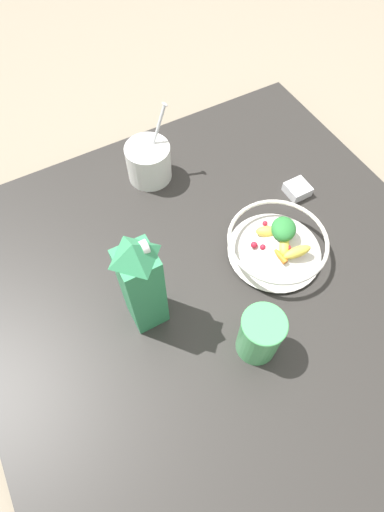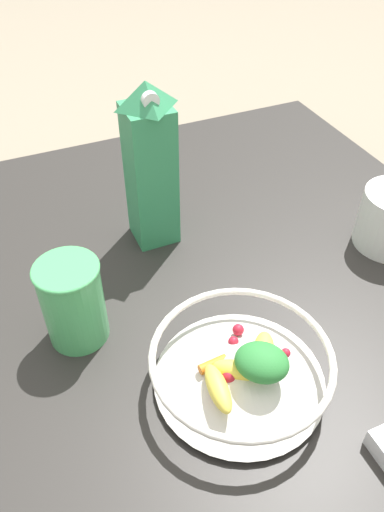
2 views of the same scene
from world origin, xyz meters
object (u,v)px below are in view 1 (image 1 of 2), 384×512
(milk_carton, at_px, (142,284))
(spice_jar, at_px, (297,190))
(drinking_cup, at_px, (260,335))
(yogurt_tub, at_px, (148,161))
(fruit_bowl, at_px, (277,244))

(milk_carton, bearing_deg, spice_jar, -76.10)
(milk_carton, distance_m, spice_jar, 0.55)
(milk_carton, height_order, spice_jar, milk_carton)
(drinking_cup, bearing_deg, yogurt_tub, -1.36)
(fruit_bowl, distance_m, spice_jar, 0.21)
(yogurt_tub, bearing_deg, fruit_bowl, -157.22)
(milk_carton, xyz_separation_m, yogurt_tub, (0.38, -0.19, -0.09))
(yogurt_tub, xyz_separation_m, drinking_cup, (-0.56, 0.01, 0.01))
(drinking_cup, bearing_deg, spice_jar, -47.65)
(milk_carton, height_order, drinking_cup, milk_carton)
(yogurt_tub, relative_size, spice_jar, 3.49)
(milk_carton, distance_m, yogurt_tub, 0.43)
(fruit_bowl, distance_m, drinking_cup, 0.25)
(drinking_cup, xyz_separation_m, spice_jar, (0.31, -0.34, -0.06))
(fruit_bowl, xyz_separation_m, milk_carton, (0.00, 0.35, 0.11))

